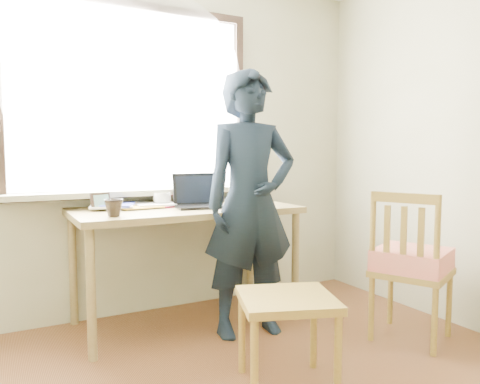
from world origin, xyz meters
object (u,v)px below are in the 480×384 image
side_chair (411,262)px  person (250,203)px  mug_white (162,199)px  mug_dark (114,208)px  work_chair (287,310)px  desk (185,219)px  laptop (199,199)px

side_chair → person: size_ratio=0.55×
mug_white → mug_dark: 0.58m
side_chair → person: (-0.86, 0.60, 0.37)m
person → work_chair: bearing=-99.9°
mug_white → work_chair: 1.38m
desk → laptop: size_ratio=4.05×
desk → mug_dark: mug_dark is taller
laptop → person: person is taller
mug_white → person: 0.69m
mug_white → side_chair: 1.76m
mug_white → person: bearing=-51.3°
mug_white → work_chair: bearing=-79.8°
mug_white → side_chair: (1.29, -1.14, -0.37)m
mug_dark → desk: bearing=22.8°
laptop → side_chair: 1.49m
laptop → work_chair: 1.20m
mug_white → work_chair: size_ratio=0.21×
desk → work_chair: size_ratio=2.58×
mug_white → mug_dark: mug_dark is taller
work_chair → side_chair: side_chair is taller
mug_white → side_chair: side_chair is taller
mug_dark → person: 0.88m
desk → person: 0.52m
laptop → person: size_ratio=0.22×
mug_dark → work_chair: size_ratio=0.19×
desk → mug_white: size_ratio=12.51×
person → laptop: bearing=126.0°
laptop → work_chair: laptop is taller
desk → work_chair: desk is taller
mug_white → side_chair: bearing=-41.4°
person → mug_white: bearing=134.0°
mug_dark → work_chair: 1.21m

